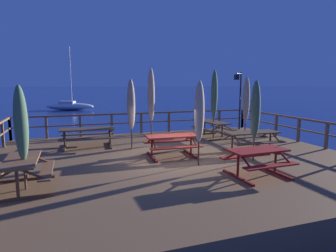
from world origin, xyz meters
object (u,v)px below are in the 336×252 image
Objects in this scene: patio_umbrella_tall_back_right at (255,110)px; sailboat_distant at (70,106)px; patio_umbrella_short_mid at (246,100)px; picnic_table_back_right at (172,141)px; patio_umbrella_tall_mid_left at (214,95)px; patio_umbrella_tall_mid_right at (21,124)px; lamp_post_hooked at (239,92)px; picnic_table_front_right at (88,133)px; picnic_table_mid_centre at (258,157)px; patio_umbrella_short_back at (199,112)px; patio_umbrella_short_front at (151,95)px; patio_umbrella_tall_front at (131,105)px; picnic_table_front_left at (252,137)px; picnic_table_back_left at (22,167)px; picnic_table_mid_left at (213,126)px.

patio_umbrella_tall_back_right is 30.36m from sailboat_distant.
patio_umbrella_short_mid is 27.64m from sailboat_distant.
sailboat_distant is at bearing 97.34° from picnic_table_back_right.
patio_umbrella_tall_mid_right is at bearing -148.47° from patio_umbrella_tall_mid_left.
sailboat_distant is (-9.10, 23.84, -2.32)m from lamp_post_hooked.
patio_umbrella_short_mid is at bearing 60.57° from patio_umbrella_tall_back_right.
picnic_table_front_right is 6.06m from patio_umbrella_tall_mid_left.
patio_umbrella_tall_mid_right is (-6.04, 0.94, 1.08)m from picnic_table_mid_centre.
patio_umbrella_short_back is (3.20, -3.88, 1.14)m from picnic_table_front_right.
patio_umbrella_tall_front is (-1.16, -1.28, -0.32)m from patio_umbrella_short_front.
lamp_post_hooked is (3.91, 7.18, 1.56)m from picnic_table_mid_centre.
patio_umbrella_tall_back_right is (-0.77, -1.21, 1.15)m from picnic_table_front_left.
patio_umbrella_short_back is at bearing -140.55° from patio_umbrella_short_mid.
patio_umbrella_short_back is (-2.70, -1.04, 1.14)m from picnic_table_front_left.
sailboat_distant is at bearing 110.90° from lamp_post_hooked.
patio_umbrella_tall_front is at bearing 45.66° from patio_umbrella_tall_mid_right.
picnic_table_back_left is at bearing -157.44° from patio_umbrella_short_mid.
patio_umbrella_tall_mid_right is 11.76m from lamp_post_hooked.
picnic_table_front_right is at bearing -88.06° from sailboat_distant.
patio_umbrella_tall_back_right is (6.91, 0.36, 1.15)m from picnic_table_back_left.
picnic_table_back_right is 2.26m from patio_umbrella_tall_front.
patio_umbrella_short_front is at bearing 135.14° from picnic_table_front_left.
patio_umbrella_short_mid is 2.89m from lamp_post_hooked.
picnic_table_front_right is 0.83× the size of patio_umbrella_short_back.
sailboat_distant is (-2.49, 26.67, -1.96)m from patio_umbrella_tall_front.
picnic_table_mid_centre is 5.26m from patio_umbrella_tall_front.
patio_umbrella_short_mid is at bearing -115.96° from lamp_post_hooked.
patio_umbrella_tall_back_right reaches higher than picnic_table_front_right.
patio_umbrella_short_mid is at bearing -43.78° from picnic_table_mid_left.
patio_umbrella_short_front is (-3.12, 3.10, 1.51)m from picnic_table_front_left.
patio_umbrella_short_back is (-3.78, -3.11, -0.12)m from patio_umbrella_short_mid.
picnic_table_mid_centre is 5.46m from patio_umbrella_short_mid.
picnic_table_mid_left is at bearing 85.72° from patio_umbrella_tall_mid_left.
lamp_post_hooked reaches higher than picnic_table_mid_left.
picnic_table_mid_centre is at bearing -105.48° from patio_umbrella_tall_mid_left.
picnic_table_mid_centre is (4.32, -5.37, -0.02)m from picnic_table_front_right.
picnic_table_mid_left is 0.73× the size of patio_umbrella_tall_front.
picnic_table_front_right is 0.87× the size of patio_umbrella_tall_mid_right.
picnic_table_front_left and picnic_table_back_right have the same top height.
picnic_table_front_left is 29.29m from sailboat_distant.
patio_umbrella_tall_front is at bearing 118.77° from patio_umbrella_short_back.
patio_umbrella_short_front reaches higher than picnic_table_front_right.
picnic_table_front_right is 0.70× the size of lamp_post_hooked.
patio_umbrella_tall_back_right is (-1.85, -3.28, -0.12)m from patio_umbrella_short_mid.
picnic_table_mid_centre is at bearing -118.58° from lamp_post_hooked.
picnic_table_front_left is (5.90, -2.84, -0.00)m from picnic_table_front_right.
picnic_table_back_left is 0.65× the size of patio_umbrella_tall_front.
patio_umbrella_tall_mid_left is 1.26× the size of patio_umbrella_tall_mid_right.
lamp_post_hooked is at bearing 31.86° from picnic_table_back_left.
sailboat_distant reaches higher than picnic_table_mid_left.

